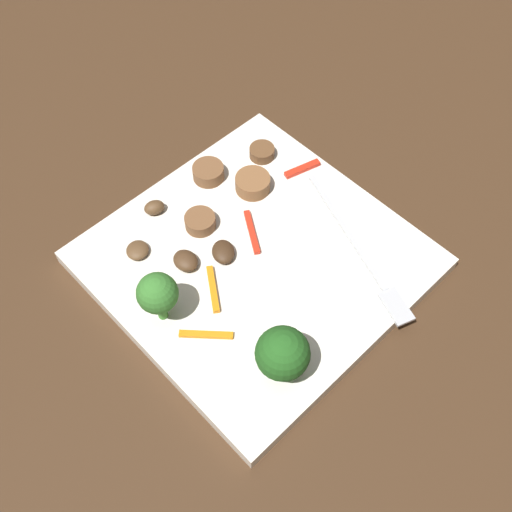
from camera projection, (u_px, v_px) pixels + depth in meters
The scene contains 17 objects.
ground_plane at pixel (256, 265), 0.58m from camera, with size 1.40×1.40×0.00m, color #422B19.
plate at pixel (256, 261), 0.57m from camera, with size 0.27×0.27×0.02m, color white.
fork at pixel (363, 256), 0.56m from camera, with size 0.17×0.07×0.00m.
broccoli_floret_0 at pixel (158, 294), 0.50m from camera, with size 0.04×0.04×0.06m.
broccoli_floret_1 at pixel (283, 354), 0.47m from camera, with size 0.04×0.04×0.06m.
sausage_slice_0 at pixel (262, 152), 0.63m from camera, with size 0.03×0.03×0.01m, color brown.
sausage_slice_1 at pixel (253, 183), 0.60m from camera, with size 0.03×0.03×0.02m, color brown.
sausage_slice_2 at pixel (200, 222), 0.58m from camera, with size 0.03×0.03×0.01m, color brown.
sausage_slice_3 at pixel (208, 172), 0.61m from camera, with size 0.03×0.03×0.01m, color brown.
mushroom_0 at pixel (223, 252), 0.56m from camera, with size 0.03×0.02×0.01m, color #422B19.
mushroom_1 at pixel (154, 208), 0.59m from camera, with size 0.02×0.02×0.01m, color brown.
mushroom_2 at pixel (186, 261), 0.55m from camera, with size 0.03×0.02×0.01m, color #4C331E.
mushroom_3 at pixel (138, 250), 0.56m from camera, with size 0.02×0.02×0.01m, color brown.
pepper_strip_0 at pixel (252, 232), 0.57m from camera, with size 0.05×0.01×0.00m, color red.
pepper_strip_1 at pixel (302, 169), 0.62m from camera, with size 0.04×0.01×0.00m, color red.
pepper_strip_2 at pixel (206, 335), 0.52m from camera, with size 0.05×0.01×0.00m, color orange.
pepper_strip_3 at pixel (217, 293), 0.54m from camera, with size 0.05×0.01×0.00m, color orange.
Camera 1 is at (0.22, -0.21, 0.49)m, focal length 42.55 mm.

